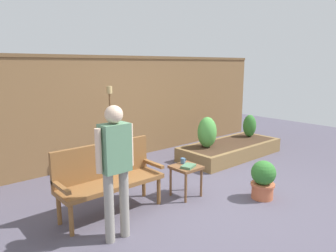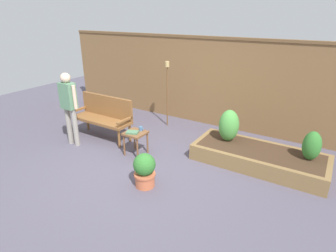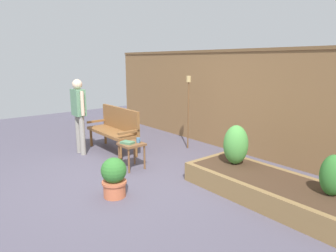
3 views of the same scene
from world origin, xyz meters
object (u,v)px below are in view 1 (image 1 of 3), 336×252
cup_on_table (183,161)px  potted_boxwood (263,179)px  shrub_far_corner (250,126)px  book_on_table (188,166)px  garden_bench (108,173)px  tiki_torch (110,114)px  side_table (186,171)px  person_by_bench (115,161)px  shrub_near_bench (207,132)px

cup_on_table → potted_boxwood: potted_boxwood is taller
shrub_far_corner → book_on_table: bearing=-161.0°
garden_bench → tiki_torch: tiki_torch is taller
garden_bench → shrub_far_corner: (4.18, 0.65, 0.02)m
garden_bench → shrub_far_corner: garden_bench is taller
garden_bench → potted_boxwood: (1.97, -1.15, -0.24)m
shrub_far_corner → garden_bench: bearing=-171.1°
shrub_far_corner → tiki_torch: 3.44m
side_table → potted_boxwood: potted_boxwood is taller
side_table → book_on_table: 0.12m
cup_on_table → potted_boxwood: size_ratio=0.18×
cup_on_table → book_on_table: (-0.07, -0.19, -0.02)m
garden_bench → cup_on_table: size_ratio=13.65×
potted_boxwood → shrub_far_corner: (2.21, 1.80, 0.25)m
garden_bench → tiki_torch: 1.68m
cup_on_table → tiki_torch: bearing=102.7°
book_on_table → shrub_far_corner: 3.23m
shrub_far_corner → tiki_torch: (-3.33, 0.68, 0.55)m
side_table → person_by_bench: person_by_bench is taller
cup_on_table → shrub_far_corner: (2.98, 0.86, 0.04)m
potted_boxwood → shrub_near_bench: 1.96m
garden_bench → book_on_table: 1.20m
book_on_table → cup_on_table: bearing=49.5°
potted_boxwood → tiki_torch: 2.83m
potted_boxwood → person_by_bench: size_ratio=0.37×
garden_bench → shrub_far_corner: size_ratio=2.77×
tiki_torch → person_by_bench: tiki_torch is taller
shrub_near_bench → side_table: bearing=-147.6°
side_table → shrub_near_bench: 1.85m
garden_bench → tiki_torch: (0.85, 1.33, 0.56)m
garden_bench → shrub_far_corner: 4.23m
side_table → garden_bench: bearing=164.0°
shrub_near_bench → person_by_bench: 3.28m
book_on_table → shrub_near_bench: shrub_near_bench is taller
side_table → tiki_torch: 1.84m
cup_on_table → potted_boxwood: bearing=-50.6°
side_table → cup_on_table: cup_on_table is taller
garden_bench → cup_on_table: 1.22m
cup_on_table → side_table: bearing=-112.1°
side_table → potted_boxwood: size_ratio=0.82×
cup_on_table → person_by_bench: (-1.48, -0.47, 0.41)m
book_on_table → potted_boxwood: potted_boxwood is taller
cup_on_table → shrub_near_bench: size_ratio=0.17×
garden_bench → book_on_table: (1.13, -0.40, -0.05)m
garden_bench → shrub_near_bench: garden_bench is taller
shrub_far_corner → potted_boxwood: bearing=-141.0°
book_on_table → garden_bench: bearing=139.9°
cup_on_table → tiki_torch: size_ratio=0.07×
shrub_near_bench → book_on_table: bearing=-146.2°
garden_bench → person_by_bench: person_by_bench is taller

